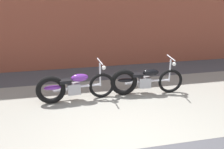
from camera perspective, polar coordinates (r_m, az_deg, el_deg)
name	(u,v)px	position (r m, az deg, el deg)	size (l,w,h in m)	color
sidewalk_slab	(111,106)	(5.83, -0.36, -7.62)	(36.00, 3.50, 0.01)	gray
motorcycle_purple	(71,87)	(5.99, -10.07, -2.97)	(2.01, 0.58, 1.03)	black
motorcycle_black	(142,80)	(6.36, 7.30, -1.44)	(2.01, 0.58, 1.03)	black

